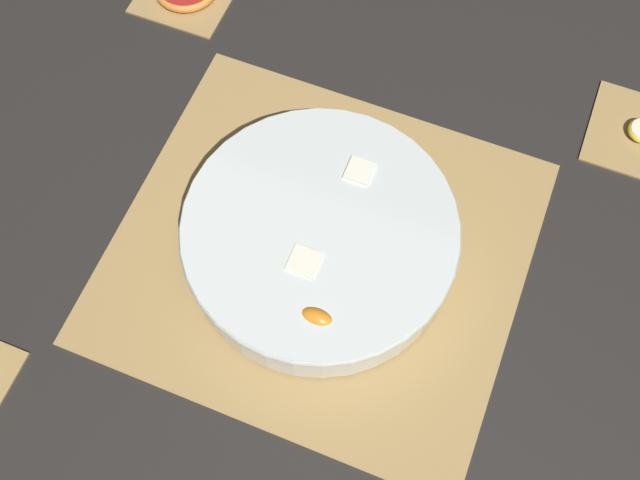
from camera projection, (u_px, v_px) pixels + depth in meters
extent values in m
plane|color=black|center=(320.00, 251.00, 0.84)|extent=(6.00, 6.00, 0.00)
cube|color=#A8844C|center=(320.00, 250.00, 0.84)|extent=(0.45, 0.41, 0.01)
cube|color=brown|center=(180.00, 199.00, 0.87)|extent=(0.01, 0.41, 0.00)
cube|color=brown|center=(219.00, 213.00, 0.86)|extent=(0.01, 0.41, 0.00)
cube|color=brown|center=(259.00, 227.00, 0.85)|extent=(0.01, 0.41, 0.00)
cube|color=brown|center=(299.00, 242.00, 0.84)|extent=(0.01, 0.41, 0.00)
cube|color=brown|center=(341.00, 257.00, 0.84)|extent=(0.01, 0.41, 0.00)
cube|color=brown|center=(383.00, 272.00, 0.83)|extent=(0.01, 0.41, 0.00)
cube|color=brown|center=(425.00, 288.00, 0.82)|extent=(0.01, 0.41, 0.00)
cube|color=brown|center=(469.00, 304.00, 0.81)|extent=(0.01, 0.41, 0.00)
cube|color=#A8844C|center=(640.00, 134.00, 0.91)|extent=(0.12, 0.12, 0.01)
cube|color=brown|center=(624.00, 128.00, 0.91)|extent=(0.00, 0.12, 0.00)
cylinder|color=silver|center=(320.00, 238.00, 0.81)|extent=(0.29, 0.29, 0.06)
torus|color=silver|center=(320.00, 228.00, 0.79)|extent=(0.30, 0.30, 0.01)
cylinder|color=#F7EFC6|center=(230.00, 282.00, 0.80)|extent=(0.02, 0.02, 0.01)
cylinder|color=#F7EFC6|center=(283.00, 240.00, 0.81)|extent=(0.03, 0.03, 0.01)
cylinder|color=#F7EFC6|center=(266.00, 203.00, 0.83)|extent=(0.03, 0.03, 0.01)
cylinder|color=#F7EFC6|center=(316.00, 189.00, 0.84)|extent=(0.03, 0.03, 0.01)
cylinder|color=#F7EFC6|center=(310.00, 256.00, 0.81)|extent=(0.03, 0.03, 0.01)
cylinder|color=#F7EFC6|center=(376.00, 200.00, 0.83)|extent=(0.03, 0.03, 0.01)
cube|color=white|center=(345.00, 260.00, 0.81)|extent=(0.03, 0.03, 0.03)
cube|color=white|center=(302.00, 266.00, 0.78)|extent=(0.03, 0.03, 0.03)
cube|color=white|center=(391.00, 286.00, 0.77)|extent=(0.03, 0.03, 0.03)
cube|color=white|center=(231.00, 259.00, 0.82)|extent=(0.02, 0.02, 0.02)
cube|color=white|center=(404.00, 227.00, 0.81)|extent=(0.03, 0.03, 0.03)
cube|color=white|center=(267.00, 271.00, 0.78)|extent=(0.02, 0.02, 0.02)
cube|color=white|center=(230.00, 222.00, 0.83)|extent=(0.03, 0.03, 0.03)
cube|color=white|center=(310.00, 226.00, 0.83)|extent=(0.02, 0.02, 0.02)
cube|color=white|center=(359.00, 177.00, 0.82)|extent=(0.03, 0.03, 0.03)
cube|color=white|center=(426.00, 266.00, 0.79)|extent=(0.03, 0.03, 0.03)
cube|color=white|center=(246.00, 180.00, 0.83)|extent=(0.02, 0.02, 0.02)
ellipsoid|color=orange|center=(322.00, 290.00, 0.79)|extent=(0.03, 0.02, 0.01)
ellipsoid|color=orange|center=(283.00, 187.00, 0.85)|extent=(0.03, 0.02, 0.01)
ellipsoid|color=#B2231E|center=(257.00, 234.00, 0.83)|extent=(0.03, 0.01, 0.01)
ellipsoid|color=#B2231E|center=(367.00, 218.00, 0.81)|extent=(0.03, 0.02, 0.01)
ellipsoid|color=orange|center=(317.00, 317.00, 0.75)|extent=(0.03, 0.02, 0.02)
ellipsoid|color=#B2231E|center=(396.00, 183.00, 0.85)|extent=(0.03, 0.02, 0.01)
ellipsoid|color=orange|center=(374.00, 249.00, 0.81)|extent=(0.02, 0.01, 0.01)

